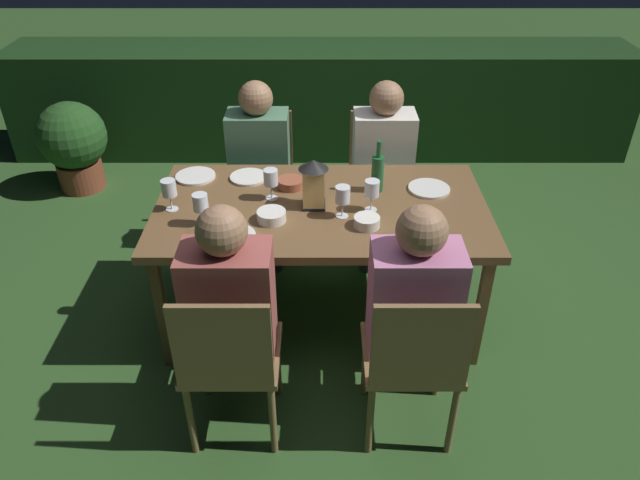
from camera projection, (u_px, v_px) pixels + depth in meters
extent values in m
plane|color=#2D5123|center=(320.00, 312.00, 3.51)|extent=(16.00, 16.00, 0.00)
cube|color=brown|center=(320.00, 209.00, 3.12)|extent=(1.75, 0.95, 0.04)
cube|color=brown|center=(161.00, 313.00, 2.98)|extent=(0.05, 0.05, 0.69)
cube|color=brown|center=(479.00, 312.00, 2.98)|extent=(0.05, 0.05, 0.69)
cube|color=brown|center=(190.00, 227.00, 3.66)|extent=(0.05, 0.05, 0.69)
cube|color=brown|center=(449.00, 226.00, 3.66)|extent=(0.05, 0.05, 0.69)
cube|color=brown|center=(261.00, 184.00, 3.93)|extent=(0.42, 0.40, 0.03)
cube|color=brown|center=(261.00, 141.00, 3.96)|extent=(0.40, 0.03, 0.42)
cylinder|color=brown|center=(288.00, 226.00, 3.92)|extent=(0.03, 0.03, 0.42)
cylinder|color=brown|center=(233.00, 226.00, 3.91)|extent=(0.03, 0.03, 0.42)
cylinder|color=brown|center=(290.00, 200.00, 4.20)|extent=(0.03, 0.03, 0.42)
cylinder|color=brown|center=(239.00, 200.00, 4.20)|extent=(0.03, 0.03, 0.42)
cube|color=#4C7A5B|center=(258.00, 151.00, 3.74)|extent=(0.38, 0.24, 0.50)
sphere|color=#997051|center=(254.00, 98.00, 3.55)|extent=(0.21, 0.21, 0.21)
cylinder|color=#4C7A5B|center=(272.00, 195.00, 3.75)|extent=(0.13, 0.36, 0.13)
cylinder|color=#4C7A5B|center=(244.00, 195.00, 3.75)|extent=(0.13, 0.36, 0.13)
cylinder|color=#333338|center=(272.00, 240.00, 3.75)|extent=(0.11, 0.11, 0.45)
cylinder|color=#333338|center=(244.00, 240.00, 3.75)|extent=(0.11, 0.11, 0.45)
cube|color=brown|center=(410.00, 354.00, 2.60)|extent=(0.42, 0.40, 0.03)
cube|color=brown|center=(420.00, 347.00, 2.32)|extent=(0.40, 0.02, 0.42)
cylinder|color=brown|center=(364.00, 363.00, 2.87)|extent=(0.03, 0.03, 0.42)
cylinder|color=brown|center=(438.00, 363.00, 2.87)|extent=(0.03, 0.03, 0.42)
cylinder|color=brown|center=(369.00, 419.00, 2.59)|extent=(0.03, 0.03, 0.42)
cylinder|color=brown|center=(451.00, 419.00, 2.59)|extent=(0.03, 0.03, 0.42)
cube|color=#C675A3|center=(413.00, 299.00, 2.51)|extent=(0.38, 0.24, 0.50)
sphere|color=#997051|center=(421.00, 231.00, 2.32)|extent=(0.21, 0.21, 0.21)
cylinder|color=#C675A3|center=(385.00, 319.00, 2.76)|extent=(0.13, 0.36, 0.13)
cylinder|color=#C675A3|center=(424.00, 319.00, 2.76)|extent=(0.13, 0.36, 0.13)
cylinder|color=#333338|center=(379.00, 334.00, 3.02)|extent=(0.11, 0.11, 0.45)
cylinder|color=#333338|center=(415.00, 334.00, 3.02)|extent=(0.11, 0.11, 0.45)
cube|color=brown|center=(379.00, 183.00, 3.93)|extent=(0.42, 0.40, 0.03)
cube|color=brown|center=(378.00, 141.00, 3.97)|extent=(0.40, 0.03, 0.42)
cylinder|color=brown|center=(406.00, 226.00, 3.92)|extent=(0.03, 0.03, 0.42)
cylinder|color=brown|center=(352.00, 226.00, 3.92)|extent=(0.03, 0.03, 0.42)
cylinder|color=brown|center=(400.00, 200.00, 4.20)|extent=(0.03, 0.03, 0.42)
cylinder|color=brown|center=(350.00, 200.00, 4.20)|extent=(0.03, 0.03, 0.42)
cube|color=white|center=(382.00, 151.00, 3.74)|extent=(0.38, 0.24, 0.50)
sphere|color=#997051|center=(385.00, 98.00, 3.55)|extent=(0.21, 0.21, 0.21)
cylinder|color=white|center=(396.00, 194.00, 3.75)|extent=(0.13, 0.36, 0.13)
cylinder|color=white|center=(367.00, 194.00, 3.75)|extent=(0.13, 0.36, 0.13)
cylinder|color=#333338|center=(396.00, 240.00, 3.75)|extent=(0.11, 0.11, 0.45)
cylinder|color=#333338|center=(368.00, 240.00, 3.75)|extent=(0.11, 0.11, 0.45)
cube|color=brown|center=(231.00, 355.00, 2.60)|extent=(0.42, 0.40, 0.03)
cube|color=brown|center=(221.00, 347.00, 2.32)|extent=(0.40, 0.02, 0.42)
cylinder|color=brown|center=(202.00, 363.00, 2.87)|extent=(0.03, 0.03, 0.42)
cylinder|color=brown|center=(276.00, 363.00, 2.87)|extent=(0.03, 0.03, 0.42)
cylinder|color=brown|center=(190.00, 420.00, 2.59)|extent=(0.03, 0.03, 0.42)
cylinder|color=brown|center=(272.00, 420.00, 2.59)|extent=(0.03, 0.03, 0.42)
cube|color=#9E4C47|center=(228.00, 299.00, 2.51)|extent=(0.38, 0.24, 0.50)
sphere|color=#997051|center=(220.00, 231.00, 2.32)|extent=(0.21, 0.21, 0.21)
cylinder|color=#9E4C47|center=(217.00, 320.00, 2.75)|extent=(0.13, 0.36, 0.13)
cylinder|color=#9E4C47|center=(255.00, 320.00, 2.75)|extent=(0.13, 0.36, 0.13)
cylinder|color=#333338|center=(226.00, 334.00, 3.02)|extent=(0.11, 0.11, 0.45)
cylinder|color=#333338|center=(261.00, 334.00, 3.02)|extent=(0.11, 0.11, 0.45)
cube|color=black|center=(312.00, 205.00, 3.09)|extent=(0.12, 0.12, 0.01)
cube|color=#F9D17A|center=(312.00, 186.00, 3.04)|extent=(0.11, 0.11, 0.20)
cone|color=black|center=(312.00, 164.00, 2.97)|extent=(0.15, 0.15, 0.05)
cylinder|color=#1E5B2D|center=(376.00, 174.00, 3.19)|extent=(0.07, 0.07, 0.20)
cylinder|color=#1E5B2D|center=(378.00, 149.00, 3.11)|extent=(0.03, 0.03, 0.09)
cylinder|color=silver|center=(341.00, 216.00, 3.01)|extent=(0.06, 0.06, 0.00)
cylinder|color=silver|center=(341.00, 209.00, 2.99)|extent=(0.01, 0.01, 0.08)
cylinder|color=silver|center=(341.00, 194.00, 2.94)|extent=(0.08, 0.08, 0.08)
cylinder|color=maroon|center=(341.00, 199.00, 2.95)|extent=(0.07, 0.07, 0.03)
cylinder|color=silver|center=(202.00, 224.00, 2.94)|extent=(0.06, 0.06, 0.00)
cylinder|color=silver|center=(201.00, 217.00, 2.92)|extent=(0.01, 0.01, 0.08)
cylinder|color=silver|center=(199.00, 202.00, 2.88)|extent=(0.08, 0.08, 0.08)
cylinder|color=maroon|center=(200.00, 207.00, 2.89)|extent=(0.07, 0.07, 0.03)
cylinder|color=silver|center=(271.00, 198.00, 3.16)|extent=(0.06, 0.06, 0.00)
cylinder|color=silver|center=(270.00, 191.00, 3.14)|extent=(0.01, 0.01, 0.08)
cylinder|color=silver|center=(269.00, 177.00, 3.10)|extent=(0.08, 0.08, 0.08)
cylinder|color=maroon|center=(270.00, 181.00, 3.11)|extent=(0.07, 0.07, 0.03)
cylinder|color=silver|center=(370.00, 210.00, 3.06)|extent=(0.06, 0.06, 0.00)
cylinder|color=silver|center=(370.00, 202.00, 3.04)|extent=(0.01, 0.01, 0.08)
cylinder|color=silver|center=(371.00, 188.00, 2.99)|extent=(0.08, 0.08, 0.08)
cylinder|color=maroon|center=(370.00, 192.00, 3.01)|extent=(0.07, 0.07, 0.03)
cylinder|color=silver|center=(171.00, 209.00, 3.07)|extent=(0.06, 0.06, 0.00)
cylinder|color=silver|center=(170.00, 202.00, 3.04)|extent=(0.01, 0.01, 0.08)
cylinder|color=silver|center=(167.00, 188.00, 3.00)|extent=(0.08, 0.08, 0.08)
cylinder|color=maroon|center=(168.00, 192.00, 3.01)|extent=(0.07, 0.07, 0.03)
cylinder|color=white|center=(194.00, 176.00, 3.36)|extent=(0.23, 0.23, 0.01)
cylinder|color=silver|center=(230.00, 237.00, 2.84)|extent=(0.23, 0.23, 0.01)
cylinder|color=silver|center=(428.00, 189.00, 3.24)|extent=(0.23, 0.23, 0.01)
cylinder|color=white|center=(247.00, 177.00, 3.35)|extent=(0.21, 0.21, 0.01)
cylinder|color=#9E5138|center=(289.00, 183.00, 3.26)|extent=(0.15, 0.15, 0.05)
cylinder|color=#424C1E|center=(289.00, 182.00, 3.25)|extent=(0.13, 0.13, 0.01)
cylinder|color=silver|center=(366.00, 222.00, 2.92)|extent=(0.13, 0.13, 0.05)
cylinder|color=tan|center=(366.00, 220.00, 2.91)|extent=(0.11, 0.11, 0.02)
cylinder|color=silver|center=(270.00, 216.00, 2.96)|extent=(0.15, 0.15, 0.05)
cylinder|color=#477533|center=(270.00, 214.00, 2.96)|extent=(0.13, 0.13, 0.02)
cube|color=#193816|center=(319.00, 99.00, 5.20)|extent=(5.31, 0.68, 0.90)
cylinder|color=brown|center=(80.00, 175.00, 4.74)|extent=(0.35, 0.35, 0.23)
sphere|color=#234C1E|center=(70.00, 136.00, 4.55)|extent=(0.52, 0.52, 0.52)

